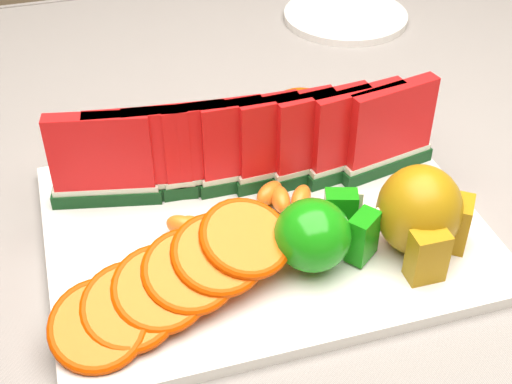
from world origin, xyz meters
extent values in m
cube|color=#463219|center=(0.00, 0.00, 0.73)|extent=(1.40, 0.90, 0.03)
cube|color=#463219|center=(0.64, 0.39, 0.36)|extent=(0.06, 0.06, 0.72)
cube|color=slate|center=(0.00, 0.00, 0.75)|extent=(1.52, 1.02, 0.01)
cube|color=slate|center=(0.00, 0.51, 0.66)|extent=(1.52, 0.01, 0.20)
cube|color=silver|center=(0.02, -0.09, 0.76)|extent=(0.40, 0.30, 0.01)
ellipsoid|color=#31861E|center=(0.04, -0.15, 0.80)|extent=(0.08, 0.08, 0.06)
cube|color=#31861E|center=(0.09, -0.16, 0.80)|extent=(0.03, 0.03, 0.05)
cube|color=beige|center=(0.10, -0.16, 0.80)|extent=(0.02, 0.02, 0.04)
cube|color=#31861E|center=(0.08, -0.12, 0.80)|extent=(0.03, 0.03, 0.05)
cube|color=beige|center=(0.09, -0.12, 0.80)|extent=(0.03, 0.01, 0.04)
ellipsoid|color=#995409|center=(0.14, -0.15, 0.81)|extent=(0.10, 0.10, 0.08)
cube|color=#995409|center=(0.13, -0.19, 0.79)|extent=(0.03, 0.02, 0.05)
cube|color=#995409|center=(0.18, -0.16, 0.79)|extent=(0.04, 0.04, 0.05)
cylinder|color=silver|center=(0.27, 0.33, 0.76)|extent=(0.21, 0.21, 0.01)
cube|color=#09400C|center=(-0.11, -0.01, 0.78)|extent=(0.11, 0.04, 0.01)
cube|color=silver|center=(-0.11, -0.01, 0.79)|extent=(0.10, 0.04, 0.01)
cube|color=red|center=(-0.11, -0.01, 0.83)|extent=(0.10, 0.04, 0.08)
cube|color=#09400C|center=(-0.08, -0.02, 0.78)|extent=(0.11, 0.04, 0.01)
cube|color=silver|center=(-0.08, -0.02, 0.79)|extent=(0.10, 0.03, 0.01)
cube|color=red|center=(-0.08, -0.02, 0.83)|extent=(0.10, 0.03, 0.08)
cube|color=#09400C|center=(-0.04, -0.02, 0.78)|extent=(0.11, 0.03, 0.01)
cube|color=silver|center=(-0.04, -0.02, 0.79)|extent=(0.10, 0.03, 0.01)
cube|color=red|center=(-0.04, -0.02, 0.83)|extent=(0.10, 0.03, 0.08)
cube|color=#09400C|center=(-0.01, -0.02, 0.78)|extent=(0.11, 0.03, 0.01)
cube|color=silver|center=(-0.01, -0.02, 0.79)|extent=(0.10, 0.02, 0.01)
cube|color=red|center=(-0.01, -0.02, 0.83)|extent=(0.10, 0.02, 0.08)
cube|color=#09400C|center=(0.03, -0.03, 0.78)|extent=(0.11, 0.02, 0.01)
cube|color=silver|center=(0.03, -0.03, 0.79)|extent=(0.10, 0.02, 0.01)
cube|color=red|center=(0.03, -0.03, 0.83)|extent=(0.10, 0.02, 0.08)
cube|color=#09400C|center=(0.06, -0.03, 0.78)|extent=(0.11, 0.03, 0.01)
cube|color=silver|center=(0.06, -0.03, 0.79)|extent=(0.10, 0.02, 0.01)
cube|color=red|center=(0.06, -0.03, 0.83)|extent=(0.10, 0.02, 0.08)
cube|color=#09400C|center=(0.10, -0.04, 0.78)|extent=(0.11, 0.03, 0.01)
cube|color=silver|center=(0.10, -0.04, 0.79)|extent=(0.10, 0.03, 0.01)
cube|color=red|center=(0.10, -0.04, 0.83)|extent=(0.10, 0.03, 0.08)
cube|color=#09400C|center=(0.13, -0.04, 0.78)|extent=(0.11, 0.04, 0.01)
cube|color=silver|center=(0.13, -0.04, 0.79)|extent=(0.10, 0.03, 0.01)
cube|color=red|center=(0.13, -0.04, 0.83)|extent=(0.10, 0.03, 0.08)
cube|color=#09400C|center=(0.17, -0.04, 0.78)|extent=(0.11, 0.04, 0.01)
cube|color=silver|center=(0.17, -0.04, 0.79)|extent=(0.10, 0.04, 0.01)
cube|color=red|center=(0.17, -0.04, 0.83)|extent=(0.10, 0.04, 0.08)
cylinder|color=orange|center=(-0.14, -0.18, 0.79)|extent=(0.08, 0.08, 0.03)
torus|color=#BD5500|center=(-0.14, -0.18, 0.79)|extent=(0.09, 0.09, 0.04)
cylinder|color=orange|center=(-0.12, -0.18, 0.79)|extent=(0.08, 0.08, 0.03)
torus|color=#BD5500|center=(-0.12, -0.18, 0.79)|extent=(0.09, 0.08, 0.04)
cylinder|color=orange|center=(-0.09, -0.17, 0.80)|extent=(0.07, 0.07, 0.03)
torus|color=#BD5500|center=(-0.09, -0.17, 0.80)|extent=(0.08, 0.08, 0.04)
cylinder|color=orange|center=(-0.06, -0.16, 0.80)|extent=(0.08, 0.08, 0.03)
torus|color=#BD5500|center=(-0.06, -0.16, 0.80)|extent=(0.09, 0.09, 0.04)
cylinder|color=orange|center=(-0.04, -0.15, 0.80)|extent=(0.09, 0.09, 0.03)
torus|color=#BD5500|center=(-0.04, -0.15, 0.80)|extent=(0.10, 0.10, 0.04)
cylinder|color=orange|center=(-0.01, -0.14, 0.81)|extent=(0.09, 0.09, 0.03)
torus|color=#BD5500|center=(-0.01, -0.14, 0.81)|extent=(0.10, 0.10, 0.04)
cylinder|color=orange|center=(-0.08, 0.04, 0.78)|extent=(0.08, 0.07, 0.03)
torus|color=#BD5500|center=(-0.08, 0.04, 0.78)|extent=(0.08, 0.08, 0.03)
cylinder|color=orange|center=(-0.03, 0.04, 0.79)|extent=(0.08, 0.08, 0.03)
torus|color=#BD5500|center=(-0.03, 0.04, 0.79)|extent=(0.09, 0.09, 0.03)
cylinder|color=orange|center=(0.01, 0.04, 0.79)|extent=(0.09, 0.09, 0.03)
torus|color=#BD5500|center=(0.01, 0.04, 0.79)|extent=(0.10, 0.10, 0.03)
cylinder|color=orange|center=(0.06, 0.04, 0.79)|extent=(0.09, 0.09, 0.03)
torus|color=#BD5500|center=(0.06, 0.04, 0.79)|extent=(0.10, 0.10, 0.03)
cylinder|color=orange|center=(0.11, 0.04, 0.80)|extent=(0.10, 0.10, 0.03)
torus|color=#BD5500|center=(0.11, 0.04, 0.80)|extent=(0.11, 0.11, 0.03)
ellipsoid|color=orange|center=(-0.05, -0.08, 0.78)|extent=(0.04, 0.04, 0.02)
ellipsoid|color=orange|center=(-0.04, -0.09, 0.78)|extent=(0.04, 0.04, 0.02)
ellipsoid|color=orange|center=(-0.01, -0.10, 0.78)|extent=(0.04, 0.03, 0.02)
ellipsoid|color=orange|center=(0.01, -0.10, 0.78)|extent=(0.04, 0.03, 0.02)
ellipsoid|color=orange|center=(0.04, -0.06, 0.78)|extent=(0.04, 0.03, 0.02)
ellipsoid|color=orange|center=(0.04, -0.07, 0.78)|extent=(0.02, 0.04, 0.02)
ellipsoid|color=orange|center=(0.06, -0.08, 0.78)|extent=(0.03, 0.04, 0.02)
camera|label=1|loc=(-0.13, -0.57, 1.21)|focal=50.00mm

